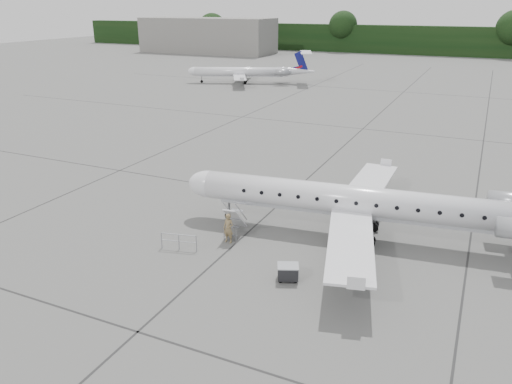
% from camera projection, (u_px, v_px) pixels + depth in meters
% --- Properties ---
extents(ground, '(320.00, 320.00, 0.00)m').
position_uv_depth(ground, '(304.00, 251.00, 30.03)').
color(ground, '#5D5D5B').
rests_on(ground, ground).
extents(treeline, '(260.00, 4.00, 8.00)m').
position_uv_depth(treeline, '(462.00, 42.00, 138.98)').
color(treeline, black).
rests_on(treeline, ground).
extents(terminal_building, '(40.00, 14.00, 10.00)m').
position_uv_depth(terminal_building, '(207.00, 35.00, 149.09)').
color(terminal_building, slate).
rests_on(terminal_building, ground).
extents(main_regional_jet, '(28.14, 21.81, 6.67)m').
position_uv_depth(main_regional_jet, '(361.00, 187.00, 30.79)').
color(main_regional_jet, silver).
rests_on(main_regional_jet, ground).
extents(airstair, '(1.12, 2.30, 2.09)m').
position_uv_depth(airstair, '(235.00, 219.00, 31.89)').
color(airstair, silver).
rests_on(airstair, ground).
extents(passenger, '(0.72, 0.51, 1.90)m').
position_uv_depth(passenger, '(228.00, 228.00, 30.81)').
color(passenger, olive).
rests_on(passenger, ground).
extents(safety_railing, '(2.16, 0.60, 1.00)m').
position_uv_depth(safety_railing, '(179.00, 242.00, 30.03)').
color(safety_railing, gray).
rests_on(safety_railing, ground).
extents(baggage_cart, '(1.34, 1.23, 0.94)m').
position_uv_depth(baggage_cart, '(288.00, 272.00, 26.73)').
color(baggage_cart, black).
rests_on(baggage_cart, ground).
extents(bg_regional_left, '(26.51, 23.01, 5.82)m').
position_uv_depth(bg_regional_left, '(241.00, 67.00, 92.17)').
color(bg_regional_left, silver).
rests_on(bg_regional_left, ground).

